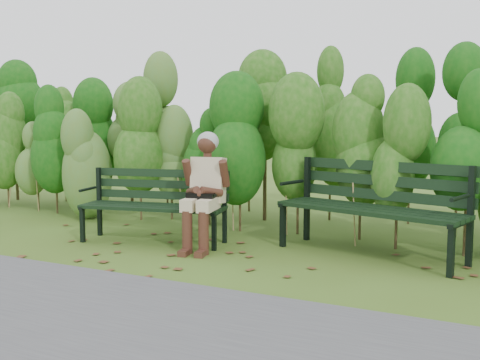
% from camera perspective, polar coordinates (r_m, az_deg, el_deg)
% --- Properties ---
extents(ground, '(80.00, 80.00, 0.00)m').
position_cam_1_polar(ground, '(5.65, -1.57, -7.93)').
color(ground, '#3F5619').
extents(footpath, '(60.00, 2.50, 0.01)m').
position_cam_1_polar(footpath, '(3.93, -17.15, -14.61)').
color(footpath, '#474749').
rests_on(footpath, ground).
extents(hedge_band, '(11.04, 1.67, 2.42)m').
position_cam_1_polar(hedge_band, '(7.18, 5.33, 5.22)').
color(hedge_band, '#47381E').
rests_on(hedge_band, ground).
extents(leaf_litter, '(5.37, 2.26, 0.01)m').
position_cam_1_polar(leaf_litter, '(5.25, 2.20, -9.00)').
color(leaf_litter, brown).
rests_on(leaf_litter, ground).
extents(bench_left, '(1.69, 0.83, 0.81)m').
position_cam_1_polar(bench_left, '(6.41, -8.53, -1.95)').
color(bench_left, black).
rests_on(bench_left, ground).
extents(bench_right, '(2.00, 1.09, 0.95)m').
position_cam_1_polar(bench_right, '(5.85, 13.52, -2.00)').
color(bench_right, black).
rests_on(bench_right, ground).
extents(seated_woman, '(0.53, 0.78, 1.25)m').
position_cam_1_polar(seated_woman, '(5.99, -3.62, -0.37)').
color(seated_woman, beige).
rests_on(seated_woman, ground).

